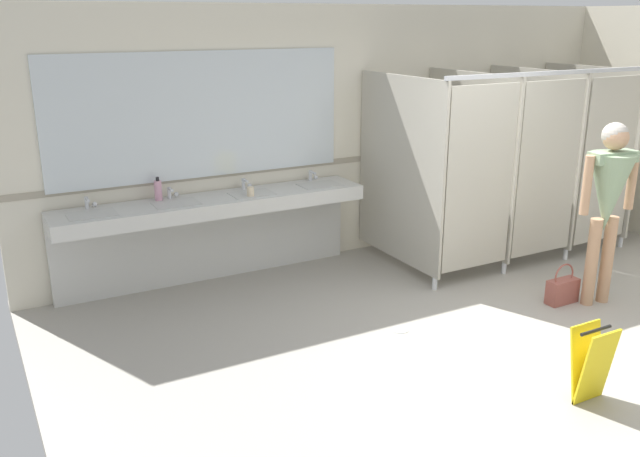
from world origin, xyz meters
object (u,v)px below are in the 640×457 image
at_px(soap_dispenser, 158,190).
at_px(paper_cup, 251,192).
at_px(person_standing, 609,192).
at_px(wet_floor_sign, 592,363).
at_px(handbag, 562,290).

xyz_separation_m(soap_dispenser, paper_cup, (0.82, -0.28, -0.05)).
relative_size(person_standing, paper_cup, 18.43).
height_order(soap_dispenser, wet_floor_sign, soap_dispenser).
height_order(handbag, wet_floor_sign, wet_floor_sign).
distance_m(person_standing, wet_floor_sign, 1.98).
xyz_separation_m(soap_dispenser, wet_floor_sign, (2.00, -3.38, -0.71)).
relative_size(handbag, paper_cup, 4.24).
height_order(handbag, paper_cup, paper_cup).
distance_m(soap_dispenser, wet_floor_sign, 3.99).
bearing_deg(wet_floor_sign, paper_cup, 110.98).
height_order(paper_cup, wet_floor_sign, paper_cup).
bearing_deg(wet_floor_sign, soap_dispenser, 120.68).
xyz_separation_m(person_standing, wet_floor_sign, (-1.42, -1.14, -0.78)).
xyz_separation_m(handbag, wet_floor_sign, (-1.14, -1.28, 0.16)).
bearing_deg(paper_cup, soap_dispenser, 161.11).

